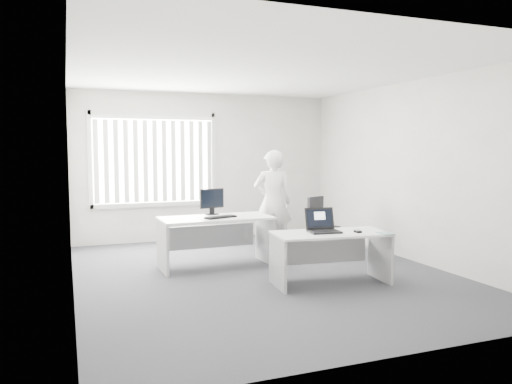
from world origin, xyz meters
name	(u,v)px	position (x,y,z in m)	size (l,w,h in m)	color
ground	(263,274)	(0.00, 0.00, 0.00)	(6.00, 6.00, 0.00)	#47484E
wall_back	(206,167)	(0.00, 3.00, 1.40)	(5.00, 0.02, 2.80)	silver
wall_front	(399,192)	(0.00, -3.00, 1.40)	(5.00, 0.02, 2.80)	silver
wall_left	(70,178)	(-2.50, 0.00, 1.40)	(0.02, 6.00, 2.80)	silver
wall_right	(412,171)	(2.50, 0.00, 1.40)	(0.02, 6.00, 2.80)	silver
ceiling	(263,71)	(0.00, 0.00, 2.80)	(5.00, 6.00, 0.02)	white
window	(154,160)	(-1.00, 2.96, 1.55)	(2.32, 0.06, 1.76)	silver
blinds	(155,161)	(-1.00, 2.90, 1.52)	(2.20, 0.10, 1.50)	white
desk_near	(331,247)	(0.63, -0.78, 0.48)	(1.54, 0.83, 0.67)	white
desk_far	(216,231)	(-0.50, 0.64, 0.54)	(1.65, 0.81, 0.75)	white
office_chair	(322,234)	(1.52, 1.10, 0.29)	(0.70, 0.70, 0.93)	black
person	(273,202)	(0.66, 1.22, 0.86)	(0.63, 0.42, 1.73)	silver
laptop	(324,221)	(0.55, -0.76, 0.83)	(0.40, 0.35, 0.31)	black
paper_sheet	(355,233)	(0.90, -0.94, 0.67)	(0.28, 0.20, 0.00)	white
mouse	(358,231)	(0.95, -0.92, 0.70)	(0.06, 0.10, 0.04)	#A8A8AA
booklet	(385,233)	(1.24, -1.10, 0.68)	(0.15, 0.21, 0.01)	white
keyboard	(221,217)	(-0.46, 0.53, 0.76)	(0.48, 0.16, 0.02)	black
monitor	(212,202)	(-0.47, 0.93, 0.94)	(0.40, 0.12, 0.40)	black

